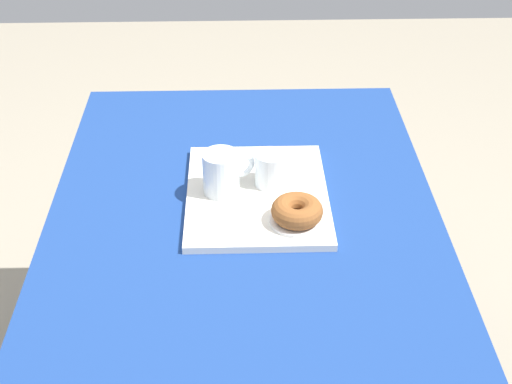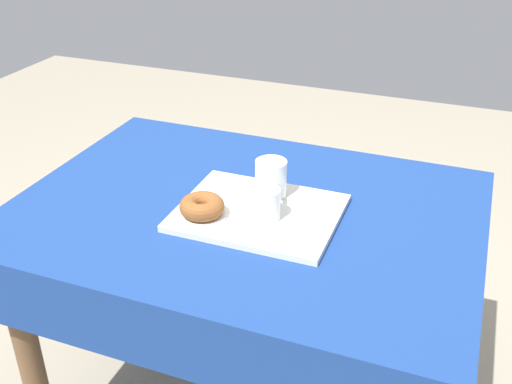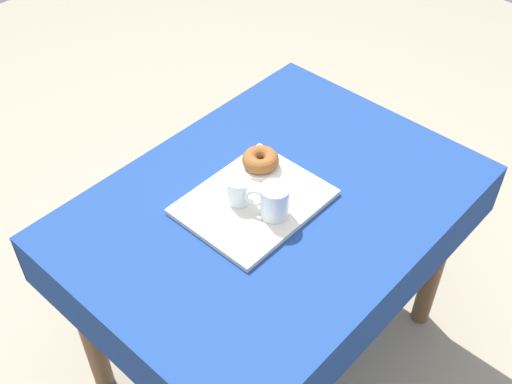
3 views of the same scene
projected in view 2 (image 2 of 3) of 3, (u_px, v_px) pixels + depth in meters
name	position (u px, v px, depth m)	size (l,w,h in m)	color
dining_table	(246.00, 243.00, 1.55)	(1.14, 0.83, 0.74)	navy
serving_tray	(258.00, 213.00, 1.46)	(0.38, 0.31, 0.02)	silver
tea_mug_left	(271.00, 180.00, 1.49)	(0.08, 0.11, 0.10)	white
water_glass_near	(266.00, 206.00, 1.40)	(0.07, 0.07, 0.08)	white
donut_plate_left	(202.00, 216.00, 1.42)	(0.11, 0.11, 0.01)	white
sugar_donut_left	(202.00, 206.00, 1.41)	(0.11, 0.11, 0.04)	brown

